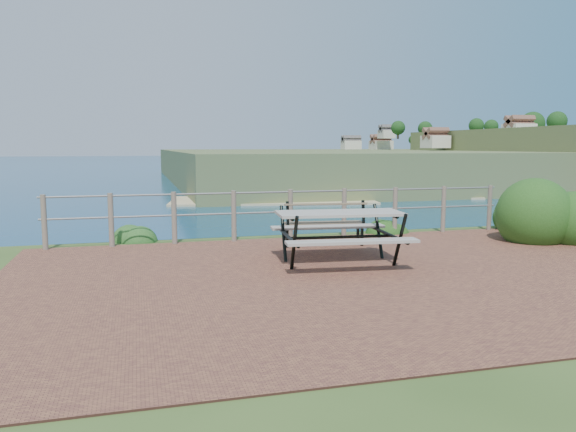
# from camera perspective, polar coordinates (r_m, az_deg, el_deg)

# --- Properties ---
(ground) EXTENTS (10.00, 7.00, 0.12)m
(ground) POSITION_cam_1_polar(r_m,az_deg,el_deg) (8.24, 6.48, -6.14)
(ground) COLOR brown
(ground) RESTS_ON ground
(ocean) EXTENTS (1200.00, 1200.00, 0.00)m
(ocean) POSITION_cam_1_polar(r_m,az_deg,el_deg) (207.48, -14.42, 6.40)
(ocean) COLOR #135C72
(ocean) RESTS_ON ground
(safety_railing) EXTENTS (9.40, 0.10, 1.00)m
(safety_railing) POSITION_cam_1_polar(r_m,az_deg,el_deg) (11.28, 0.25, 0.46)
(safety_railing) COLOR #6B5B4C
(safety_railing) RESTS_ON ground
(distant_bay) EXTENTS (290.00, 232.36, 24.00)m
(distant_bay) POSITION_cam_1_polar(r_m,az_deg,el_deg) (274.09, 24.95, 5.77)
(distant_bay) COLOR #485A2D
(distant_bay) RESTS_ON ground
(picnic_table) EXTENTS (2.03, 1.70, 0.83)m
(picnic_table) POSITION_cam_1_polar(r_m,az_deg,el_deg) (8.94, 5.23, -1.62)
(picnic_table) COLOR #A19B90
(picnic_table) RESTS_ON ground
(park_bench) EXTENTS (1.57, 0.57, 0.87)m
(park_bench) POSITION_cam_1_polar(r_m,az_deg,el_deg) (10.54, 3.62, -0.03)
(park_bench) COLOR brown
(park_bench) RESTS_ON ground
(shrub_right_front) EXTENTS (1.51, 1.51, 2.14)m
(shrub_right_front) POSITION_cam_1_polar(r_m,az_deg,el_deg) (12.38, 24.87, -2.28)
(shrub_right_front) COLOR #1E4615
(shrub_right_front) RESTS_ON ground
(shrub_right_edge) EXTENTS (1.10, 1.10, 1.57)m
(shrub_right_edge) POSITION_cam_1_polar(r_m,az_deg,el_deg) (13.65, 22.14, -1.33)
(shrub_right_edge) COLOR #1E4615
(shrub_right_edge) RESTS_ON ground
(shrub_lip_west) EXTENTS (0.73, 0.73, 0.45)m
(shrub_lip_west) POSITION_cam_1_polar(r_m,az_deg,el_deg) (11.54, -14.82, -2.50)
(shrub_lip_west) COLOR #1F4E1D
(shrub_lip_west) RESTS_ON ground
(shrub_lip_east) EXTENTS (0.75, 0.75, 0.48)m
(shrub_lip_east) POSITION_cam_1_polar(r_m,az_deg,el_deg) (12.50, 9.87, -1.64)
(shrub_lip_east) COLOR #1E4615
(shrub_lip_east) RESTS_ON ground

